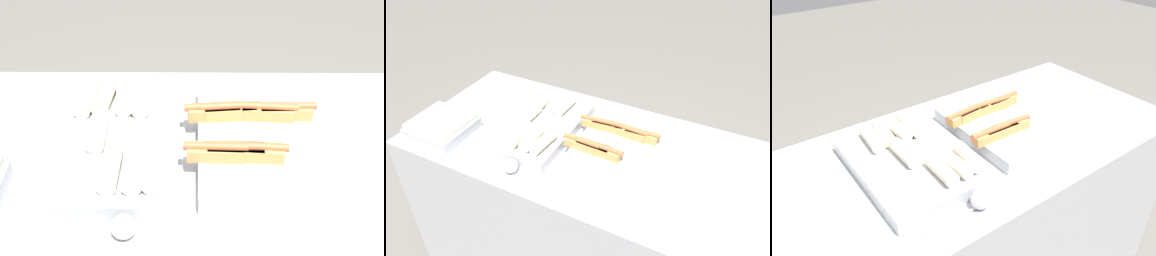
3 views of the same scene
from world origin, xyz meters
The scene contains 4 objects.
counter centered at (0.00, 0.00, 0.45)m, with size 1.64×0.77×0.91m.
tray_hotdogs centered at (0.11, 0.00, 0.94)m, with size 0.37×0.46×0.10m.
tray_wraps centered at (-0.27, 0.00, 0.94)m, with size 0.37×0.51×0.10m.
serving_spoon_near centered at (-0.22, -0.29, 0.93)m, with size 0.22×0.06×0.06m.
Camera 1 is at (-0.05, -1.08, 1.86)m, focal length 50.00 mm.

